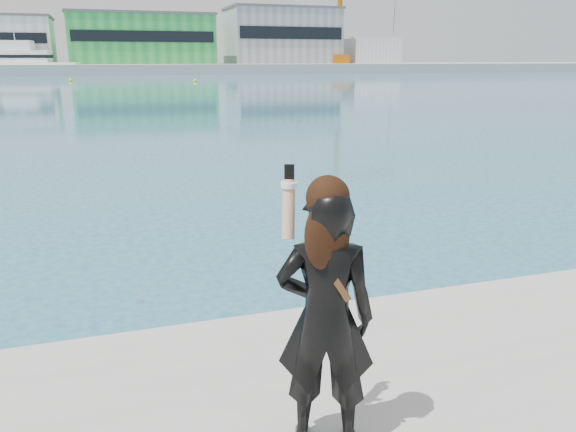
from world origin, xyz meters
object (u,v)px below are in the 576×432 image
buoy_near (195,82)px  dock_crane (345,4)px  motor_yacht (26,63)px  woman (325,311)px  buoy_far (71,81)px

buoy_near → dock_crane: bearing=47.7°
motor_yacht → woman: motor_yacht is taller
dock_crane → buoy_far: size_ratio=48.00×
dock_crane → buoy_near: size_ratio=48.00×
motor_yacht → woman: (14.37, -117.84, -0.71)m
motor_yacht → woman: size_ratio=11.14×
buoy_far → buoy_near: bearing=-23.1°
dock_crane → motor_yacht: (-67.75, -4.95, -12.71)m
buoy_near → woman: bearing=-98.4°
buoy_far → motor_yacht: bearing=105.1°
buoy_far → dock_crane: bearing=33.9°
buoy_near → motor_yacht: bearing=121.8°
woman → motor_yacht: bearing=-61.7°
motor_yacht → buoy_near: size_ratio=37.05×
dock_crane → woman: dock_crane is taller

